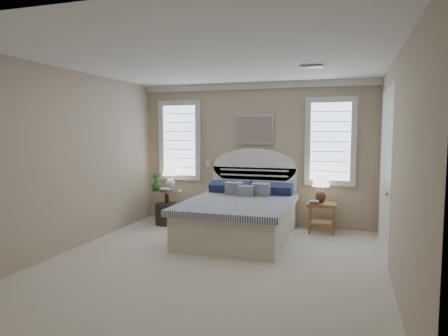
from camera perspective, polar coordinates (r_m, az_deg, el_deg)
floor at (r=5.56m, az=-1.69°, el=-13.47°), size 4.50×5.00×0.01m
ceiling at (r=5.34m, az=-1.77°, el=15.12°), size 4.50×5.00×0.01m
wall_back at (r=7.68m, az=4.43°, el=1.99°), size 4.50×0.02×2.70m
wall_left at (r=6.38m, az=-21.17°, el=1.00°), size 0.02×5.00×2.70m
wall_right at (r=5.01m, az=23.33°, el=-0.14°), size 0.02×5.00×2.70m
crown_molding at (r=7.68m, az=4.43°, el=11.64°), size 4.50×0.08×0.12m
hvac_vent at (r=5.86m, az=12.44°, el=13.92°), size 0.30×0.20×0.02m
switch_plate at (r=7.95m, az=-2.29°, el=0.67°), size 0.08×0.01×0.12m
window_left at (r=8.14m, az=-6.30°, el=3.92°), size 0.90×0.06×1.60m
window_right at (r=7.46m, az=14.96°, el=3.66°), size 0.90×0.06×1.60m
painting at (r=7.63m, az=4.38°, el=5.50°), size 0.74×0.04×0.58m
closet_door at (r=6.22m, az=21.99°, el=-0.52°), size 0.02×1.80×2.40m
bed at (r=6.80m, az=2.37°, el=-6.62°), size 1.72×2.28×1.47m
side_table_left at (r=7.92m, az=-8.14°, el=-4.98°), size 0.56×0.56×0.63m
nightstand_right at (r=7.27m, az=13.82°, el=-6.00°), size 0.50×0.40×0.53m
floor_pot at (r=7.81m, az=-8.19°, el=-6.51°), size 0.48×0.48×0.40m
lamp_left at (r=7.95m, az=-7.70°, el=-0.91°), size 0.33×0.33×0.50m
lamp_right at (r=7.23m, az=13.66°, el=-2.43°), size 0.40×0.40×0.50m
potted_plant at (r=7.92m, az=-9.72°, el=-1.97°), size 0.22×0.22×0.34m
books_left at (r=7.67m, az=-8.33°, el=-3.18°), size 0.21×0.17×0.08m
books_right at (r=7.10m, az=12.81°, el=-4.81°), size 0.16×0.12×0.07m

